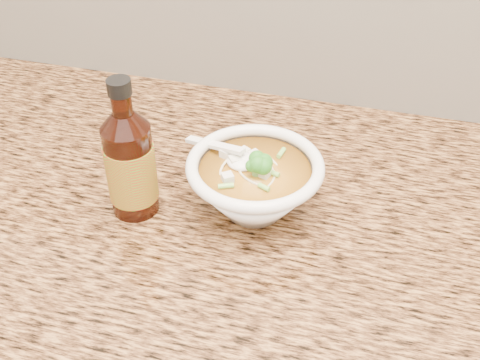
# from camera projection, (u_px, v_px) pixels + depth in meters

# --- Properties ---
(counter_slab) EXTENTS (4.00, 0.68, 0.04)m
(counter_slab) POSITION_uv_depth(u_px,v_px,m) (357.00, 242.00, 0.79)
(counter_slab) COLOR #A1703B
(counter_slab) RESTS_ON cabinet
(soup_bowl) EXTENTS (0.20, 0.18, 0.10)m
(soup_bowl) POSITION_uv_depth(u_px,v_px,m) (255.00, 185.00, 0.79)
(soup_bowl) COLOR white
(soup_bowl) RESTS_ON counter_slab
(hot_sauce_bottle) EXTENTS (0.07, 0.07, 0.20)m
(hot_sauce_bottle) POSITION_uv_depth(u_px,v_px,m) (130.00, 164.00, 0.77)
(hot_sauce_bottle) COLOR #330F07
(hot_sauce_bottle) RESTS_ON counter_slab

